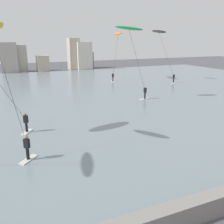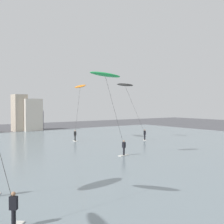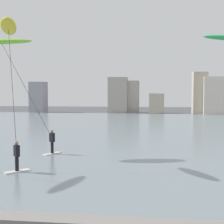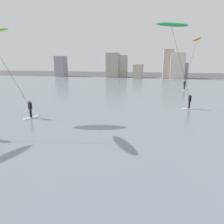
{
  "view_description": "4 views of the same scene",
  "coord_description": "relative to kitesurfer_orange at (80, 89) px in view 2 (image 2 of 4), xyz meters",
  "views": [
    {
      "loc": [
        -7.14,
        -3.33,
        7.5
      ],
      "look_at": [
        -1.0,
        10.89,
        2.89
      ],
      "focal_mm": 39.84,
      "sensor_mm": 36.0,
      "label": 1
    },
    {
      "loc": [
        -10.29,
        -1.04,
        5.65
      ],
      "look_at": [
        2.2,
        16.18,
        5.04
      ],
      "focal_mm": 46.36,
      "sensor_mm": 36.0,
      "label": 2
    },
    {
      "loc": [
        0.85,
        -5.35,
        4.52
      ],
      "look_at": [
        -1.79,
        15.99,
        3.06
      ],
      "focal_mm": 54.74,
      "sensor_mm": 36.0,
      "label": 3
    },
    {
      "loc": [
        4.53,
        0.66,
        5.46
      ],
      "look_at": [
        2.23,
        13.05,
        2.08
      ],
      "focal_mm": 32.73,
      "sensor_mm": 36.0,
      "label": 4
    }
  ],
  "objects": [
    {
      "name": "water_bay",
      "position": [
        -11.62,
        -7.39,
        -7.77
      ],
      "size": [
        84.0,
        52.0,
        0.1
      ],
      "primitive_type": "cube",
      "color": "gray",
      "rests_on": "ground"
    },
    {
      "name": "kitesurfer_orange",
      "position": [
        0.0,
        0.0,
        0.0
      ],
      "size": [
        2.82,
        4.15,
        8.57
      ],
      "color": "silver",
      "rests_on": "water_bay"
    },
    {
      "name": "kitesurfer_green",
      "position": [
        -5.05,
        -14.47,
        0.07
      ],
      "size": [
        4.89,
        1.87,
        8.89
      ],
      "color": "silver",
      "rests_on": "water_bay"
    },
    {
      "name": "kitesurfer_black",
      "position": [
        6.38,
        -3.6,
        -0.13
      ],
      "size": [
        3.11,
        5.13,
        8.93
      ],
      "color": "silver",
      "rests_on": "water_bay"
    }
  ]
}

